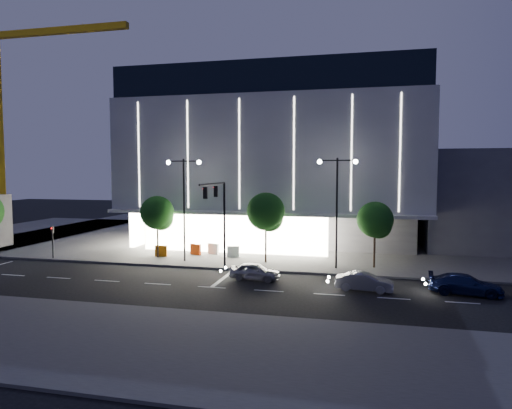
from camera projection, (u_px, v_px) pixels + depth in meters
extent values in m
plane|color=black|center=(192.00, 281.00, 33.16)|extent=(160.00, 160.00, 0.00)
cube|color=#474747|center=(303.00, 236.00, 55.31)|extent=(70.00, 40.00, 0.15)
cube|color=#474747|center=(199.00, 348.00, 20.36)|extent=(70.00, 10.00, 0.15)
cube|color=#4C4C51|center=(287.00, 220.00, 55.63)|extent=(28.00, 21.00, 4.00)
cube|color=gray|center=(284.00, 158.00, 53.13)|extent=(30.00, 25.00, 11.00)
cube|color=black|center=(284.00, 97.00, 52.61)|extent=(29.40, 24.50, 3.00)
cube|color=white|center=(233.00, 234.00, 43.40)|extent=(18.00, 0.40, 3.60)
cube|color=white|center=(153.00, 224.00, 51.00)|extent=(0.40, 10.00, 3.60)
cube|color=gray|center=(261.00, 213.00, 41.59)|extent=(30.00, 2.00, 0.30)
cube|color=white|center=(261.00, 154.00, 40.97)|extent=(24.00, 0.06, 10.00)
cube|color=#4C4C51|center=(493.00, 198.00, 50.17)|extent=(16.00, 20.00, 10.00)
cylinder|color=black|center=(224.00, 226.00, 37.33)|extent=(0.18, 0.18, 7.00)
cylinder|color=black|center=(213.00, 184.00, 34.25)|extent=(0.14, 5.80, 0.14)
cube|color=black|center=(216.00, 191.00, 34.98)|extent=(0.28, 0.18, 0.85)
cube|color=black|center=(205.00, 193.00, 32.65)|extent=(0.28, 0.18, 0.85)
sphere|color=#FF0C0C|center=(214.00, 187.00, 34.98)|extent=(0.14, 0.14, 0.14)
cylinder|color=black|center=(184.00, 211.00, 39.33)|extent=(0.16, 0.16, 9.00)
cylinder|color=black|center=(176.00, 161.00, 39.17)|extent=(1.40, 0.10, 0.10)
cylinder|color=black|center=(191.00, 161.00, 38.85)|extent=(1.40, 0.10, 0.10)
sphere|color=white|center=(168.00, 162.00, 39.34)|extent=(0.36, 0.36, 0.36)
sphere|color=white|center=(199.00, 162.00, 38.70)|extent=(0.36, 0.36, 0.36)
cylinder|color=black|center=(337.00, 214.00, 36.37)|extent=(0.16, 0.16, 9.00)
cylinder|color=black|center=(328.00, 160.00, 36.21)|extent=(1.40, 0.10, 0.10)
cylinder|color=black|center=(346.00, 160.00, 35.89)|extent=(1.40, 0.10, 0.10)
sphere|color=white|center=(320.00, 162.00, 36.38)|extent=(0.36, 0.36, 0.36)
sphere|color=white|center=(355.00, 162.00, 35.74)|extent=(0.36, 0.36, 0.36)
cylinder|color=black|center=(53.00, 243.00, 40.83)|extent=(0.12, 0.12, 3.00)
cube|color=black|center=(52.00, 230.00, 40.74)|extent=(0.22, 0.16, 0.55)
sphere|color=#FF0C0C|center=(51.00, 228.00, 40.62)|extent=(0.10, 0.10, 0.10)
cube|color=gold|center=(52.00, 31.00, 65.54)|extent=(24.00, 0.90, 0.90)
cylinder|color=black|center=(158.00, 238.00, 41.18)|extent=(0.16, 0.16, 3.78)
sphere|color=#11350E|center=(157.00, 213.00, 41.01)|extent=(3.02, 3.02, 3.02)
sphere|color=#11350E|center=(161.00, 218.00, 41.17)|extent=(2.16, 2.16, 2.16)
sphere|color=#11350E|center=(154.00, 216.00, 40.94)|extent=(1.94, 1.94, 1.94)
cylinder|color=black|center=(266.00, 241.00, 38.89)|extent=(0.16, 0.16, 4.06)
sphere|color=#11350E|center=(266.00, 211.00, 38.71)|extent=(3.25, 3.25, 3.25)
sphere|color=#11350E|center=(270.00, 218.00, 38.88)|extent=(2.32, 2.32, 2.32)
sphere|color=#11350E|center=(263.00, 216.00, 38.64)|extent=(2.09, 2.09, 2.09)
cylinder|color=black|center=(374.00, 247.00, 36.86)|extent=(0.16, 0.16, 3.64)
sphere|color=#11350E|center=(375.00, 220.00, 36.69)|extent=(2.91, 2.91, 2.91)
sphere|color=#11350E|center=(379.00, 226.00, 36.86)|extent=(2.08, 2.08, 2.08)
sphere|color=#11350E|center=(372.00, 224.00, 36.63)|extent=(1.87, 1.87, 1.87)
imported|color=gray|center=(255.00, 272.00, 33.28)|extent=(3.81, 1.79, 1.26)
imported|color=#999BA0|center=(364.00, 282.00, 30.26)|extent=(3.86, 1.63, 1.24)
imported|color=#111942|center=(465.00, 284.00, 29.41)|extent=(4.69, 2.36, 1.31)
cube|color=#C3660A|center=(161.00, 251.00, 41.67)|extent=(1.12, 0.39, 1.00)
cube|color=silver|center=(213.00, 249.00, 42.88)|extent=(1.13, 0.54, 1.00)
cube|color=#D83E0C|center=(196.00, 249.00, 42.54)|extent=(1.12, 0.57, 1.00)
cube|color=white|center=(233.00, 252.00, 41.37)|extent=(1.13, 0.48, 1.00)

